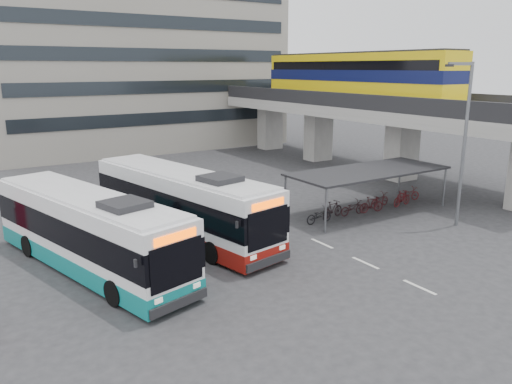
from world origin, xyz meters
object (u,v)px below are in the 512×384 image
bus_teal (88,232)px  lamp_post (463,135)px  pedestrian (254,219)px  bus_main (182,204)px

bus_teal → lamp_post: bearing=-28.8°
bus_teal → pedestrian: bearing=-14.6°
bus_main → pedestrian: bus_main is taller
bus_main → bus_teal: (-5.15, -1.76, -0.05)m
bus_main → pedestrian: (3.21, -1.76, -0.84)m
pedestrian → lamp_post: (10.13, -4.68, 4.13)m
bus_main → bus_teal: bus_main is taller
pedestrian → lamp_post: 11.90m
bus_main → bus_teal: size_ratio=1.03×
bus_teal → pedestrian: size_ratio=7.15×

